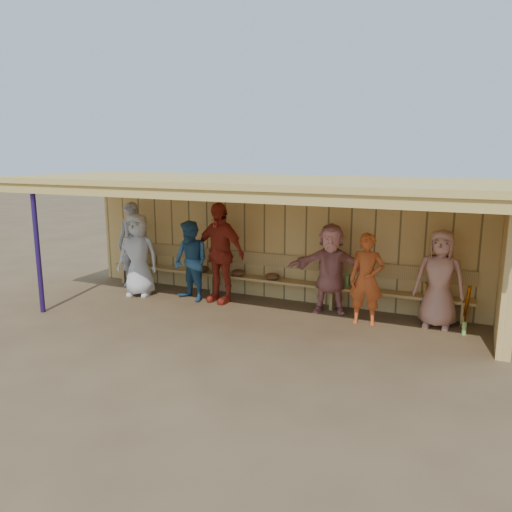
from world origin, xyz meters
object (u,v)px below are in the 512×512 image
Objects in this scene: bench at (272,274)px; player_h at (439,279)px; player_a at (133,245)px; player_f at (331,269)px; player_g at (366,279)px; player_b at (138,255)px; player_d at (219,253)px; player_c at (191,261)px.

player_h is at bearing -5.61° from bench.
player_h is (6.39, -0.01, -0.10)m from player_a.
player_f reaches higher than player_g.
player_a is 0.77m from player_b.
player_a reaches higher than player_g.
player_d reaches higher than player_g.
player_d is (2.29, -0.22, 0.05)m from player_a.
player_a is 3.24m from bench.
player_a is at bearing -174.54° from bench.
player_f is 0.84m from player_g.
player_b is at bearing 173.95° from player_g.
player_a reaches higher than player_b.
player_b is 2.80m from bench.
player_f is 0.22× the size of bench.
player_b is 1.03× the size of player_f.
player_h is at bearing -9.17° from player_b.
player_a is at bearing -175.08° from player_d.
player_f is (3.95, 0.53, -0.02)m from player_b.
player_b is 0.86× the size of player_d.
bench is (1.46, 0.70, -0.28)m from player_c.
player_h reaches higher than player_g.
player_d is at bearing 172.58° from player_f.
player_g is 1.21m from player_h.
player_d is (1.74, 0.31, 0.14)m from player_b.
player_a is at bearing -173.02° from player_c.
player_b is 1.02× the size of player_h.
player_c is at bearing -7.82° from player_b.
player_g is at bearing -160.61° from player_h.
player_b is at bearing -173.37° from player_h.
player_g is at bearing -18.52° from bench.
player_b is at bearing -153.65° from player_c.
player_f is (2.21, 0.22, -0.16)m from player_d.
player_f is 1.37m from bench.
player_b is at bearing 174.51° from player_f.
player_b reaches higher than player_c.
player_f is 1.05× the size of player_g.
bench is at bearing -4.67° from player_a.
player_h is at bearing -13.44° from player_f.
player_d is 1.18× the size of player_h.
player_a is 4.50m from player_f.
player_a is at bearing 167.93° from player_g.
player_f reaches higher than bench.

